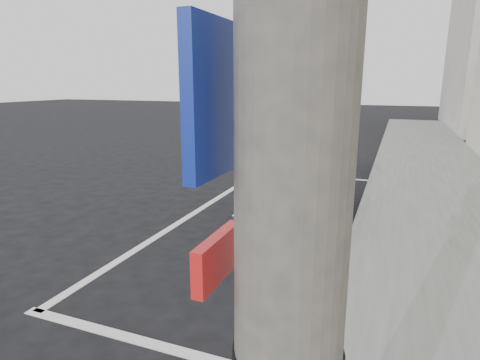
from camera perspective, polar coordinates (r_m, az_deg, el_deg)
The scene contains 7 objects.
ground at distance 4.46m, azimuth -13.85°, elevation -16.93°, with size 80.00×80.00×0.00m, color black.
sidewalk at distance 5.60m, azimuth 29.27°, elevation -10.94°, with size 2.80×40.00×0.15m, color slate.
pline_rear at distance 3.87m, azimuth -11.89°, elevation -21.98°, with size 3.00×0.12×0.01m, color silver.
pline_front at distance 10.01m, azimuth 10.51°, elevation 0.56°, with size 3.00×0.12×0.01m, color silver.
pline_side at distance 7.24m, azimuth -6.04°, elevation -4.39°, with size 0.12×7.00×0.01m, color silver.
retro_coupe at distance 6.98m, azimuth 7.80°, elevation -0.26°, with size 1.67×3.45×1.13m.
cat at distance 5.79m, azimuth 4.68°, elevation -7.76°, with size 0.33×0.52×0.28m.
Camera 1 is at (2.31, -3.08, 2.25)m, focal length 30.00 mm.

